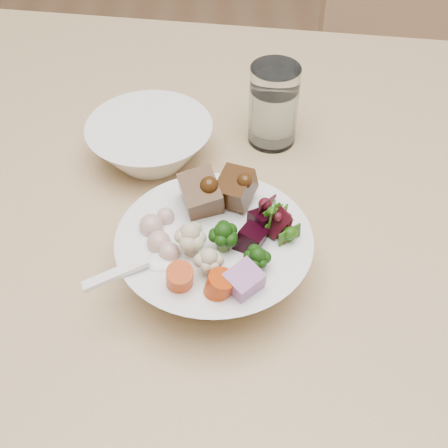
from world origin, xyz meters
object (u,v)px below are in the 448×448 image
object	(u,v)px
side_bowl	(150,143)
dining_table	(384,312)
chair_far	(427,105)
food_bowl	(216,254)
water_glass	(273,108)

from	to	relation	value
side_bowl	dining_table	bearing A→B (deg)	-33.26
dining_table	chair_far	distance (m)	0.76
dining_table	food_bowl	distance (m)	0.22
food_bowl	side_bowl	size ratio (longest dim) A/B	1.27
dining_table	food_bowl	size ratio (longest dim) A/B	9.63
chair_far	water_glass	xyz separation A→B (m)	(-0.38, -0.47, 0.33)
dining_table	chair_far	world-z (taller)	chair_far
chair_far	food_bowl	world-z (taller)	chair_far
dining_table	water_glass	world-z (taller)	water_glass
chair_far	food_bowl	distance (m)	0.89
dining_table	side_bowl	world-z (taller)	side_bowl
dining_table	side_bowl	size ratio (longest dim) A/B	12.20
chair_far	water_glass	world-z (taller)	chair_far
dining_table	water_glass	bearing A→B (deg)	127.99
food_bowl	side_bowl	xyz separation A→B (m)	(-0.08, 0.19, -0.01)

